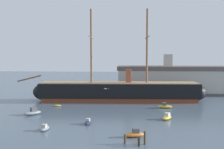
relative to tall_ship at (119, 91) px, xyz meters
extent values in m
cube|color=brown|center=(0.00, 0.00, -2.64)|extent=(51.45, 10.20, 1.33)
cube|color=black|center=(0.00, 0.00, 0.40)|extent=(53.60, 10.62, 4.76)
ellipsoid|color=black|center=(-24.47, -1.21, -0.26)|extent=(9.93, 7.66, 6.09)
ellipsoid|color=black|center=(24.47, 1.21, -0.26)|extent=(9.93, 7.66, 6.09)
cube|color=#9E7F5B|center=(0.00, 0.00, 2.92)|extent=(52.50, 9.93, 0.29)
cylinder|color=brown|center=(-9.31, -0.46, 15.15)|extent=(0.67, 0.67, 24.73)
cylinder|color=brown|center=(-9.31, -0.46, 18.11)|extent=(0.90, 12.78, 0.27)
cylinder|color=brown|center=(9.31, 0.46, 15.15)|extent=(0.67, 0.67, 24.73)
cylinder|color=brown|center=(9.31, 0.46, 18.11)|extent=(0.90, 12.78, 0.27)
cylinder|color=brown|center=(-30.45, -1.51, 4.32)|extent=(8.43, 0.89, 2.53)
cylinder|color=#9E4C33|center=(3.19, 0.16, 5.16)|extent=(1.90, 1.90, 4.76)
ellipsoid|color=gray|center=(-13.51, -36.14, -2.93)|extent=(1.72, 3.33, 0.74)
cube|color=#B2ADA3|center=(-13.54, -36.36, -2.34)|extent=(0.98, 1.07, 0.74)
ellipsoid|color=orange|center=(5.03, -39.15, -2.85)|extent=(4.16, 2.59, 0.90)
cube|color=#4C4C51|center=(5.29, -39.08, -2.13)|extent=(1.42, 1.33, 0.90)
ellipsoid|color=#1E284C|center=(-5.44, -30.59, -2.95)|extent=(1.54, 3.13, 0.70)
cube|color=#B2ADA3|center=(-5.42, -30.38, -2.39)|extent=(0.90, 1.00, 0.70)
ellipsoid|color=gray|center=(-21.39, -22.65, -2.76)|extent=(4.69, 4.62, 1.09)
cube|color=#4C4C51|center=(-21.16, -22.43, -1.90)|extent=(1.90, 1.89, 1.09)
ellipsoid|color=gold|center=(12.96, -24.79, -2.86)|extent=(3.39, 4.08, 0.89)
cube|color=beige|center=(13.10, -24.56, -2.15)|extent=(1.50, 1.54, 0.89)
ellipsoid|color=gold|center=(-18.10, -11.04, -3.06)|extent=(2.24, 1.33, 0.50)
cube|color=beige|center=(-18.10, -11.04, -2.87)|extent=(0.35, 0.80, 0.08)
ellipsoid|color=gold|center=(14.17, -11.04, -2.84)|extent=(4.18, 2.22, 0.93)
cube|color=#4C4C51|center=(13.90, -11.00, -2.10)|extent=(1.36, 1.24, 0.93)
ellipsoid|color=#236670|center=(25.11, 3.57, -2.93)|extent=(3.49, 2.70, 0.75)
cube|color=beige|center=(25.31, 3.68, -2.32)|extent=(1.28, 1.24, 0.75)
ellipsoid|color=#236670|center=(-3.22, 15.81, -2.87)|extent=(1.79, 3.83, 0.87)
cube|color=beige|center=(-3.20, 15.55, -2.17)|extent=(1.08, 1.20, 0.87)
cylinder|color=#4C3D2D|center=(3.35, -43.23, -2.45)|extent=(0.40, 0.40, 1.71)
cylinder|color=#382B1E|center=(5.80, -44.28, -2.51)|extent=(0.43, 0.43, 1.60)
cylinder|color=#423323|center=(6.81, -43.23, -2.13)|extent=(0.36, 0.36, 2.36)
cube|color=#565659|center=(25.60, 19.76, -2.91)|extent=(58.52, 13.39, 0.80)
cube|color=#BCB7AD|center=(25.60, 19.76, 1.76)|extent=(53.20, 11.16, 8.54)
cube|color=#5B514C|center=(25.60, 19.76, 6.88)|extent=(54.27, 11.38, 1.70)
cube|color=#BCB7AD|center=(18.77, 19.76, 10.13)|extent=(3.20, 3.20, 4.80)
ellipsoid|color=silver|center=(-0.92, -34.22, 5.27)|extent=(0.27, 0.32, 0.11)
sphere|color=silver|center=(-1.03, -34.38, 5.28)|extent=(0.09, 0.09, 0.09)
cube|color=#ADA89E|center=(-0.62, -34.43, 5.29)|extent=(0.58, 0.46, 0.13)
cube|color=#ADA89E|center=(-1.22, -34.00, 5.29)|extent=(0.58, 0.46, 0.13)
camera|label=1|loc=(4.68, -89.08, 12.45)|focal=42.65mm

